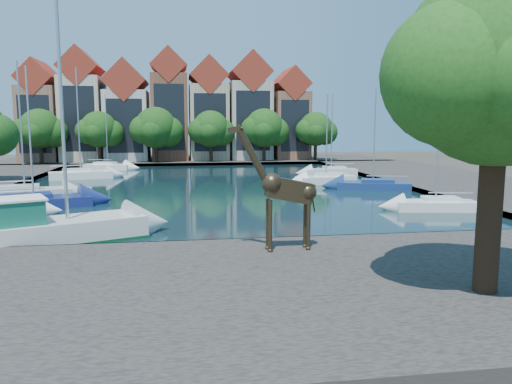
{
  "coord_description": "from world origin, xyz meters",
  "views": [
    {
      "loc": [
        -2.62,
        -23.9,
        6.13
      ],
      "look_at": [
        1.0,
        -0.29,
        2.83
      ],
      "focal_mm": 35.0,
      "sensor_mm": 36.0,
      "label": 1
    }
  ],
  "objects_px": {
    "motorsailer": "(36,226)",
    "sailboat_right_a": "(435,203)",
    "plane_tree": "(502,75)",
    "giraffe_statue": "(283,190)"
  },
  "relations": [
    {
      "from": "motorsailer",
      "to": "sailboat_right_a",
      "type": "bearing_deg",
      "value": 14.34
    },
    {
      "from": "plane_tree",
      "to": "giraffe_statue",
      "type": "height_order",
      "value": "plane_tree"
    },
    {
      "from": "sailboat_right_a",
      "to": "giraffe_statue",
      "type": "bearing_deg",
      "value": -140.78
    },
    {
      "from": "plane_tree",
      "to": "sailboat_right_a",
      "type": "xyz_separation_m",
      "value": [
        7.38,
        17.2,
        -7.06
      ]
    },
    {
      "from": "giraffe_statue",
      "to": "motorsailer",
      "type": "distance_m",
      "value": 12.62
    },
    {
      "from": "plane_tree",
      "to": "motorsailer",
      "type": "height_order",
      "value": "motorsailer"
    },
    {
      "from": "plane_tree",
      "to": "giraffe_statue",
      "type": "distance_m",
      "value": 9.74
    },
    {
      "from": "giraffe_statue",
      "to": "motorsailer",
      "type": "xyz_separation_m",
      "value": [
        -11.63,
        4.39,
        -2.19
      ]
    },
    {
      "from": "motorsailer",
      "to": "sailboat_right_a",
      "type": "relative_size",
      "value": 1.28
    },
    {
      "from": "plane_tree",
      "to": "motorsailer",
      "type": "distance_m",
      "value": 21.55
    }
  ]
}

